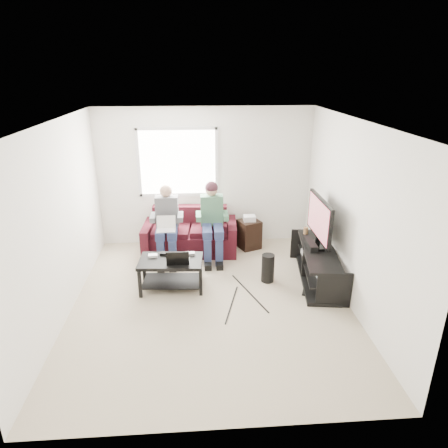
# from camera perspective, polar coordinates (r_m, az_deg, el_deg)

# --- Properties ---
(floor) EXTENTS (4.50, 4.50, 0.00)m
(floor) POSITION_cam_1_polar(r_m,az_deg,el_deg) (6.01, -1.89, -11.01)
(floor) COLOR #BEB394
(floor) RESTS_ON ground
(ceiling) EXTENTS (4.50, 4.50, 0.00)m
(ceiling) POSITION_cam_1_polar(r_m,az_deg,el_deg) (5.12, -2.25, 14.40)
(ceiling) COLOR white
(ceiling) RESTS_ON wall_back
(wall_back) EXTENTS (4.50, 0.00, 4.50)m
(wall_back) POSITION_cam_1_polar(r_m,az_deg,el_deg) (7.58, -2.71, 6.65)
(wall_back) COLOR silver
(wall_back) RESTS_ON floor
(wall_front) EXTENTS (4.50, 0.00, 4.50)m
(wall_front) POSITION_cam_1_polar(r_m,az_deg,el_deg) (3.42, -0.58, -12.72)
(wall_front) COLOR silver
(wall_front) RESTS_ON floor
(wall_left) EXTENTS (0.00, 4.50, 4.50)m
(wall_left) POSITION_cam_1_polar(r_m,az_deg,el_deg) (5.73, -22.47, 0.10)
(wall_left) COLOR silver
(wall_left) RESTS_ON floor
(wall_right) EXTENTS (0.00, 4.50, 4.50)m
(wall_right) POSITION_cam_1_polar(r_m,az_deg,el_deg) (5.85, 17.94, 1.12)
(wall_right) COLOR silver
(wall_right) RESTS_ON floor
(window) EXTENTS (1.48, 0.04, 1.28)m
(window) POSITION_cam_1_polar(r_m,az_deg,el_deg) (7.50, -6.61, 8.73)
(window) COLOR white
(window) RESTS_ON wall_back
(sofa) EXTENTS (1.75, 0.90, 0.80)m
(sofa) POSITION_cam_1_polar(r_m,az_deg,el_deg) (7.48, -4.82, -1.68)
(sofa) COLOR #3F0F16
(sofa) RESTS_ON floor
(person_left) EXTENTS (0.40, 0.71, 1.33)m
(person_left) POSITION_cam_1_polar(r_m,az_deg,el_deg) (7.08, -8.17, 0.49)
(person_left) COLOR navy
(person_left) RESTS_ON sofa
(person_right) EXTENTS (0.40, 0.71, 1.37)m
(person_right) POSITION_cam_1_polar(r_m,az_deg,el_deg) (7.06, -1.71, 1.17)
(person_right) COLOR navy
(person_right) RESTS_ON sofa
(laptop_silver) EXTENTS (0.34, 0.24, 0.24)m
(laptop_silver) POSITION_cam_1_polar(r_m,az_deg,el_deg) (6.87, -8.29, -0.44)
(laptop_silver) COLOR silver
(laptop_silver) RESTS_ON person_left
(coffee_table) EXTENTS (1.00, 0.65, 0.48)m
(coffee_table) POSITION_cam_1_polar(r_m,az_deg,el_deg) (6.25, -7.59, -6.10)
(coffee_table) COLOR black
(coffee_table) RESTS_ON floor
(laptop_black) EXTENTS (0.35, 0.25, 0.24)m
(laptop_black) POSITION_cam_1_polar(r_m,az_deg,el_deg) (6.06, -6.60, -4.37)
(laptop_black) COLOR black
(laptop_black) RESTS_ON coffee_table
(controller_a) EXTENTS (0.14, 0.10, 0.04)m
(controller_a) POSITION_cam_1_polar(r_m,az_deg,el_deg) (6.32, -10.13, -4.47)
(controller_a) COLOR silver
(controller_a) RESTS_ON coffee_table
(controller_b) EXTENTS (0.15, 0.11, 0.04)m
(controller_b) POSITION_cam_1_polar(r_m,az_deg,el_deg) (6.36, -8.47, -4.21)
(controller_b) COLOR black
(controller_b) RESTS_ON coffee_table
(controller_c) EXTENTS (0.15, 0.10, 0.04)m
(controller_c) POSITION_cam_1_polar(r_m,az_deg,el_deg) (6.31, -4.85, -4.24)
(controller_c) COLOR gray
(controller_c) RESTS_ON coffee_table
(tv_stand) EXTENTS (0.72, 1.71, 0.55)m
(tv_stand) POSITION_cam_1_polar(r_m,az_deg,el_deg) (6.64, 13.20, -5.87)
(tv_stand) COLOR black
(tv_stand) RESTS_ON floor
(tv) EXTENTS (0.12, 1.10, 0.81)m
(tv) POSITION_cam_1_polar(r_m,az_deg,el_deg) (6.42, 13.49, 0.60)
(tv) COLOR black
(tv) RESTS_ON tv_stand
(soundbar) EXTENTS (0.12, 0.50, 0.10)m
(soundbar) POSITION_cam_1_polar(r_m,az_deg,el_deg) (6.54, 12.20, -2.78)
(soundbar) COLOR black
(soundbar) RESTS_ON tv_stand
(drink_cup) EXTENTS (0.08, 0.08, 0.12)m
(drink_cup) POSITION_cam_1_polar(r_m,az_deg,el_deg) (7.03, 11.60, -0.93)
(drink_cup) COLOR #976B41
(drink_cup) RESTS_ON tv_stand
(console_white) EXTENTS (0.30, 0.22, 0.06)m
(console_white) POSITION_cam_1_polar(r_m,az_deg,el_deg) (6.27, 14.29, -6.92)
(console_white) COLOR silver
(console_white) RESTS_ON tv_stand
(console_grey) EXTENTS (0.34, 0.26, 0.08)m
(console_grey) POSITION_cam_1_polar(r_m,az_deg,el_deg) (6.86, 12.55, -4.11)
(console_grey) COLOR gray
(console_grey) RESTS_ON tv_stand
(console_black) EXTENTS (0.38, 0.30, 0.07)m
(console_black) POSITION_cam_1_polar(r_m,az_deg,el_deg) (6.56, 13.38, -5.45)
(console_black) COLOR black
(console_black) RESTS_ON tv_stand
(subwoofer) EXTENTS (0.20, 0.20, 0.46)m
(subwoofer) POSITION_cam_1_polar(r_m,az_deg,el_deg) (6.47, 6.28, -6.28)
(subwoofer) COLOR black
(subwoofer) RESTS_ON floor
(keyboard_floor) EXTENTS (0.29, 0.44, 0.02)m
(keyboard_floor) POSITION_cam_1_polar(r_m,az_deg,el_deg) (6.43, 11.91, -9.06)
(keyboard_floor) COLOR black
(keyboard_floor) RESTS_ON floor
(end_table) EXTENTS (0.37, 0.37, 0.65)m
(end_table) POSITION_cam_1_polar(r_m,az_deg,el_deg) (7.61, 3.60, -1.35)
(end_table) COLOR black
(end_table) RESTS_ON floor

